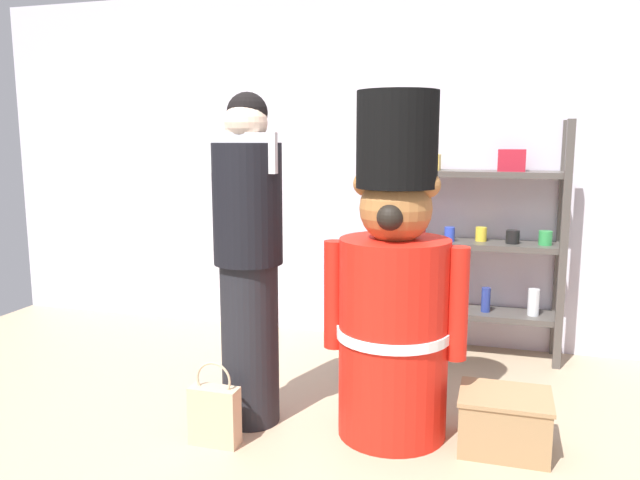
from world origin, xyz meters
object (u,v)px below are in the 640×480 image
(shopping_bag, at_px, (215,414))
(display_crate, at_px, (504,421))
(teddy_bear_guard, at_px, (394,293))
(merchandise_shelf, at_px, (465,238))
(person_shopper, at_px, (248,257))

(shopping_bag, bearing_deg, display_crate, 14.60)
(display_crate, bearing_deg, teddy_bear_guard, 178.55)
(merchandise_shelf, relative_size, person_shopper, 0.94)
(merchandise_shelf, height_order, person_shopper, person_shopper)
(display_crate, bearing_deg, merchandise_shelf, 102.04)
(shopping_bag, bearing_deg, teddy_bear_guard, 24.42)
(teddy_bear_guard, bearing_deg, shopping_bag, -155.58)
(teddy_bear_guard, relative_size, shopping_bag, 4.04)
(person_shopper, xyz_separation_m, shopping_bag, (-0.07, -0.30, -0.74))
(teddy_bear_guard, height_order, shopping_bag, teddy_bear_guard)
(teddy_bear_guard, height_order, display_crate, teddy_bear_guard)
(merchandise_shelf, height_order, display_crate, merchandise_shelf)
(merchandise_shelf, distance_m, teddy_bear_guard, 1.39)
(teddy_bear_guard, distance_m, person_shopper, 0.77)
(teddy_bear_guard, distance_m, shopping_bag, 1.08)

